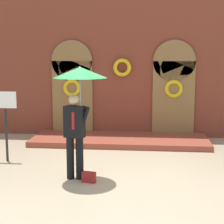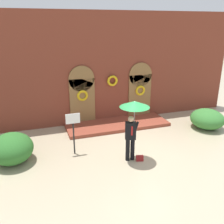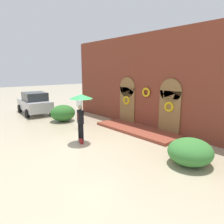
% 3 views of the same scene
% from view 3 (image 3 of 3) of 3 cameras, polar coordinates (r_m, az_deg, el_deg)
% --- Properties ---
extents(ground_plane, '(80.00, 80.00, 0.00)m').
position_cam_3_polar(ground_plane, '(9.86, -5.13, -8.79)').
color(ground_plane, tan).
extents(building_facade, '(14.00, 2.30, 5.60)m').
position_cam_3_polar(building_facade, '(12.18, 10.70, 7.88)').
color(building_facade, brown).
rests_on(building_facade, ground).
extents(person_with_umbrella, '(1.10, 1.10, 2.36)m').
position_cam_3_polar(person_with_umbrella, '(9.68, -8.85, 2.46)').
color(person_with_umbrella, black).
rests_on(person_with_umbrella, ground).
extents(handbag, '(0.30, 0.18, 0.22)m').
position_cam_3_polar(handbag, '(9.84, -8.79, -8.24)').
color(handbag, maroon).
rests_on(handbag, ground).
extents(sign_post, '(0.56, 0.06, 1.72)m').
position_cam_3_polar(sign_post, '(12.12, -9.33, 0.68)').
color(sign_post, black).
rests_on(sign_post, ground).
extents(shrub_left, '(1.58, 1.71, 1.13)m').
position_cam_3_polar(shrub_left, '(14.28, -13.86, -0.29)').
color(shrub_left, '#2D6B28').
rests_on(shrub_left, ground).
extents(shrub_right, '(1.62, 1.72, 0.97)m').
position_cam_3_polar(shrub_right, '(8.12, 21.43, -10.48)').
color(shrub_right, '#387A33').
rests_on(shrub_right, ground).
extents(parked_car, '(4.25, 2.31, 1.76)m').
position_cam_3_polar(parked_car, '(17.44, -21.25, 2.43)').
color(parked_car, '#B2B2B7').
rests_on(parked_car, ground).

